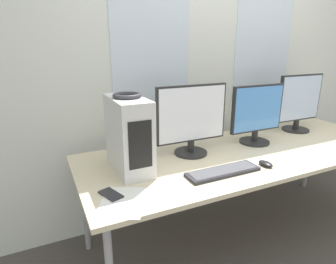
% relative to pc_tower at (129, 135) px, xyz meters
% --- Properties ---
extents(wall_back, '(8.00, 0.07, 2.70)m').
position_rel_pc_tower_xyz_m(wall_back, '(0.91, 0.53, 0.39)').
color(wall_back, silver).
rests_on(wall_back, ground_plane).
extents(desk, '(2.49, 0.91, 0.74)m').
position_rel_pc_tower_xyz_m(desk, '(0.91, -0.05, -0.26)').
color(desk, beige).
rests_on(desk, ground_plane).
extents(pc_tower, '(0.19, 0.41, 0.45)m').
position_rel_pc_tower_xyz_m(pc_tower, '(0.00, 0.00, 0.00)').
color(pc_tower, silver).
rests_on(pc_tower, desk).
extents(headphones, '(0.17, 0.17, 0.03)m').
position_rel_pc_tower_xyz_m(headphones, '(0.00, 0.00, 0.24)').
color(headphones, '#333338').
rests_on(headphones, pc_tower).
extents(monitor_main, '(0.52, 0.23, 0.49)m').
position_rel_pc_tower_xyz_m(monitor_main, '(0.47, 0.06, 0.03)').
color(monitor_main, black).
rests_on(monitor_main, desk).
extents(monitor_right_near, '(0.47, 0.23, 0.45)m').
position_rel_pc_tower_xyz_m(monitor_right_near, '(1.04, 0.05, 0.01)').
color(monitor_right_near, black).
rests_on(monitor_right_near, desk).
extents(monitor_right_far, '(0.48, 0.23, 0.50)m').
position_rel_pc_tower_xyz_m(monitor_right_far, '(1.61, 0.15, 0.03)').
color(monitor_right_far, black).
rests_on(monitor_right_far, desk).
extents(keyboard, '(0.47, 0.13, 0.02)m').
position_rel_pc_tower_xyz_m(keyboard, '(0.49, -0.30, -0.21)').
color(keyboard, '#28282D').
rests_on(keyboard, desk).
extents(mouse, '(0.06, 0.11, 0.03)m').
position_rel_pc_tower_xyz_m(mouse, '(0.80, -0.33, -0.21)').
color(mouse, black).
rests_on(mouse, desk).
extents(cell_phone, '(0.11, 0.15, 0.01)m').
position_rel_pc_tower_xyz_m(cell_phone, '(-0.19, -0.27, -0.22)').
color(cell_phone, '#232328').
rests_on(cell_phone, desk).
extents(paper_sheet_left, '(0.32, 0.36, 0.00)m').
position_rel_pc_tower_xyz_m(paper_sheet_left, '(-0.16, -0.36, -0.22)').
color(paper_sheet_left, white).
rests_on(paper_sheet_left, desk).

